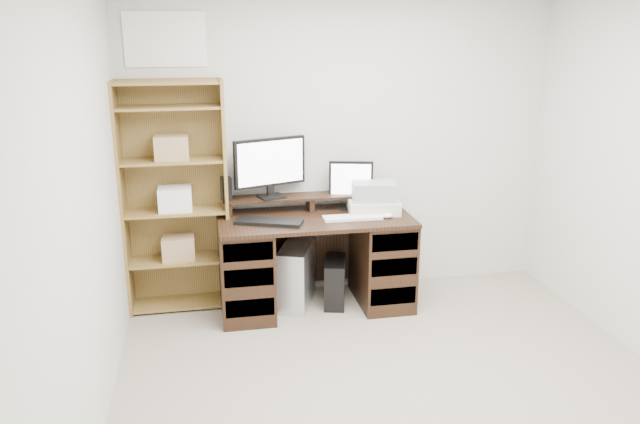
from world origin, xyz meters
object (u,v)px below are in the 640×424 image
object	(u,v)px
tower_black	(335,282)
tower_silver	(296,275)
bookshelf	(175,196)
desk	(315,260)
monitor_small	(351,183)
printer	(373,206)
monitor_wide	(270,165)

from	to	relation	value
tower_black	tower_silver	bearing A→B (deg)	-175.67
tower_black	bookshelf	world-z (taller)	bookshelf
desk	monitor_small	world-z (taller)	monitor_small
printer	tower_silver	bearing A→B (deg)	-174.65
monitor_small	tower_black	distance (m)	0.81
tower_silver	tower_black	distance (m)	0.32
tower_black	desk	bearing A→B (deg)	-164.32
monitor_small	printer	distance (m)	0.27
monitor_wide	printer	xyz separation A→B (m)	(0.80, -0.17, -0.33)
desk	monitor_small	xyz separation A→B (m)	(0.33, 0.18, 0.57)
monitor_small	tower_silver	world-z (taller)	monitor_small
printer	tower_black	xyz separation A→B (m)	(-0.32, -0.03, -0.61)
tower_silver	bookshelf	world-z (taller)	bookshelf
monitor_small	printer	size ratio (longest dim) A/B	0.97
monitor_small	tower_black	bearing A→B (deg)	-119.66
printer	tower_silver	world-z (taller)	printer
monitor_wide	bookshelf	distance (m)	0.77
monitor_small	tower_black	xyz separation A→B (m)	(-0.16, -0.17, -0.77)
monitor_wide	printer	distance (m)	0.88
tower_black	monitor_small	bearing A→B (deg)	60.86
desk	tower_silver	bearing A→B (deg)	157.92
bookshelf	printer	bearing A→B (deg)	-6.77
monitor_wide	tower_black	bearing A→B (deg)	-40.97
desk	tower_silver	size ratio (longest dim) A/B	3.02
tower_black	printer	bearing A→B (deg)	18.72
tower_silver	tower_black	bearing A→B (deg)	10.49
monitor_wide	bookshelf	world-z (taller)	bookshelf
desk	tower_silver	xyz separation A→B (m)	(-0.14, 0.06, -0.14)
desk	printer	distance (m)	0.63
printer	tower_black	bearing A→B (deg)	-167.51
monitor_small	desk	bearing A→B (deg)	-137.90
desk	bookshelf	world-z (taller)	bookshelf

